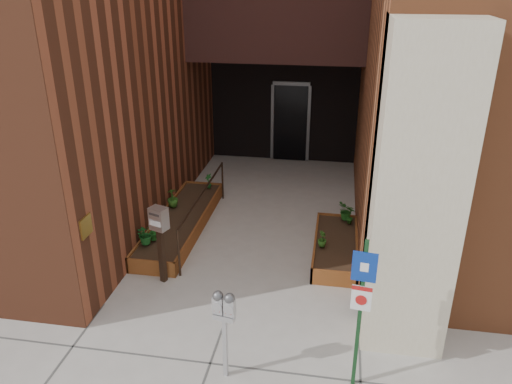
% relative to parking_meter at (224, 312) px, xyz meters
% --- Properties ---
extents(ground, '(80.00, 80.00, 0.00)m').
position_rel_parking_meter_xyz_m(ground, '(-0.26, 1.16, -1.00)').
color(ground, '#9E9991').
rests_on(ground, ground).
extents(planter_left, '(0.90, 3.60, 0.30)m').
position_rel_parking_meter_xyz_m(planter_left, '(-1.81, 3.86, -0.87)').
color(planter_left, brown).
rests_on(planter_left, ground).
extents(planter_right, '(0.80, 2.20, 0.30)m').
position_rel_parking_meter_xyz_m(planter_right, '(1.34, 3.36, -0.87)').
color(planter_right, brown).
rests_on(planter_right, ground).
extents(handrail, '(0.04, 3.34, 0.90)m').
position_rel_parking_meter_xyz_m(handrail, '(-1.31, 3.81, -0.25)').
color(handrail, black).
rests_on(handrail, ground).
extents(parking_meter, '(0.30, 0.16, 1.29)m').
position_rel_parking_meter_xyz_m(parking_meter, '(0.00, 0.00, 0.00)').
color(parking_meter, '#B1B0B3').
rests_on(parking_meter, ground).
extents(sign_post, '(0.29, 0.08, 2.10)m').
position_rel_parking_meter_xyz_m(sign_post, '(1.64, 0.11, 0.29)').
color(sign_post, '#153A1C').
rests_on(sign_post, ground).
extents(payment_dropbox, '(0.33, 0.28, 1.39)m').
position_rel_parking_meter_xyz_m(payment_dropbox, '(-1.53, 1.96, -0.00)').
color(payment_dropbox, black).
rests_on(payment_dropbox, ground).
extents(shrub_left_a, '(0.48, 0.48, 0.38)m').
position_rel_parking_meter_xyz_m(shrub_left_a, '(-2.09, 2.65, -0.51)').
color(shrub_left_a, '#1C6222').
rests_on(shrub_left_a, planter_left).
extents(shrub_left_b, '(0.27, 0.27, 0.35)m').
position_rel_parking_meter_xyz_m(shrub_left_b, '(-2.01, 2.80, -0.52)').
color(shrub_left_b, '#1C631C').
rests_on(shrub_left_b, planter_left).
extents(shrub_left_c, '(0.31, 0.31, 0.40)m').
position_rel_parking_meter_xyz_m(shrub_left_c, '(-2.11, 4.26, -0.50)').
color(shrub_left_c, '#2E621C').
rests_on(shrub_left_c, planter_left).
extents(shrub_left_d, '(0.26, 0.26, 0.35)m').
position_rel_parking_meter_xyz_m(shrub_left_d, '(-1.60, 5.33, -0.53)').
color(shrub_left_d, '#1A5D20').
rests_on(shrub_left_d, planter_left).
extents(shrub_right_a, '(0.20, 0.20, 0.29)m').
position_rel_parking_meter_xyz_m(shrub_right_a, '(1.09, 3.08, -0.55)').
color(shrub_right_a, '#275719').
rests_on(shrub_right_a, planter_right).
extents(shrub_right_b, '(0.28, 0.28, 0.37)m').
position_rel_parking_meter_xyz_m(shrub_right_b, '(1.59, 4.08, -0.52)').
color(shrub_right_b, '#205E1B').
rests_on(shrub_right_b, planter_right).
extents(shrub_right_c, '(0.39, 0.39, 0.37)m').
position_rel_parking_meter_xyz_m(shrub_right_c, '(1.51, 4.22, -0.52)').
color(shrub_right_c, '#1A5217').
rests_on(shrub_right_c, planter_right).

